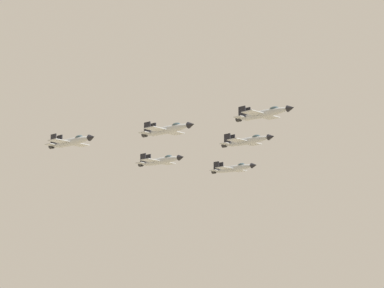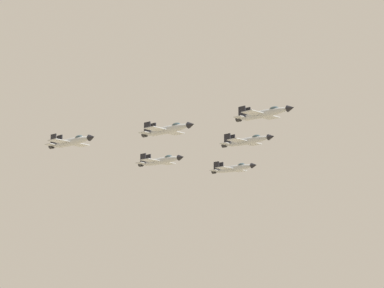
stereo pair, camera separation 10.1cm
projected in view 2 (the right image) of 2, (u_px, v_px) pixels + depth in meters
The scene contains 6 objects.
jet_lead at pixel (263, 114), 192.77m from camera, with size 17.62×11.23×3.75m.
jet_left_wingman at pixel (247, 141), 215.30m from camera, with size 17.86×11.33×3.79m.
jet_right_wingman at pixel (167, 130), 193.30m from camera, with size 17.51×11.13×3.72m.
jet_left_outer at pixel (233, 168), 237.50m from camera, with size 17.36×11.06×3.70m.
jet_right_outer at pixel (71, 142), 194.01m from camera, with size 17.07×10.84×3.63m.
jet_slot_rear at pixel (160, 161), 215.51m from camera, with size 17.04×10.83×3.62m.
Camera 2 is at (-72.80, 182.19, 87.00)m, focal length 74.42 mm.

